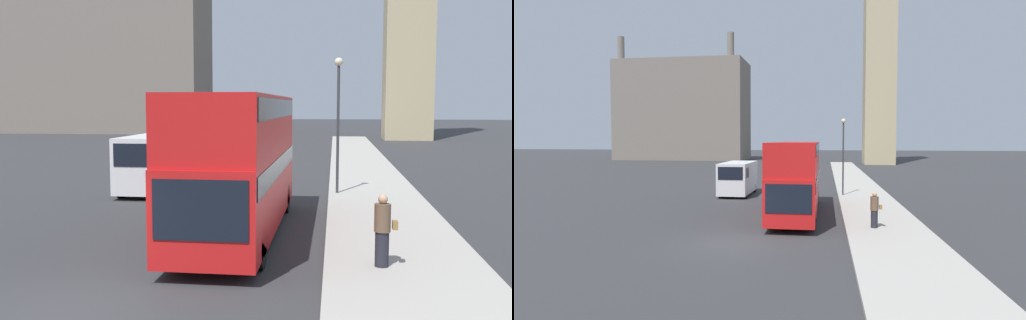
% 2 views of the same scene
% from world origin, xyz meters
% --- Properties ---
extents(ground_plane, '(300.00, 300.00, 0.00)m').
position_xyz_m(ground_plane, '(0.00, 0.00, 0.00)').
color(ground_plane, '#333335').
extents(building_block_distant, '(28.08, 11.67, 26.23)m').
position_xyz_m(building_block_distant, '(-27.24, 69.29, 10.78)').
color(building_block_distant, slate).
rests_on(building_block_distant, ground_plane).
extents(red_double_decker_bus, '(2.46, 10.61, 4.25)m').
position_xyz_m(red_double_decker_bus, '(2.36, 6.88, 2.38)').
color(red_double_decker_bus, red).
rests_on(red_double_decker_bus, ground_plane).
extents(white_van, '(2.22, 5.36, 2.59)m').
position_xyz_m(white_van, '(-2.87, 14.66, 1.39)').
color(white_van, white).
rests_on(white_van, ground_plane).
extents(pedestrian, '(0.55, 0.39, 1.74)m').
position_xyz_m(pedestrian, '(6.38, 3.27, 1.02)').
color(pedestrian, '#23232D').
rests_on(pedestrian, sidewalk_strip).
extents(street_lamp, '(0.36, 0.36, 5.85)m').
position_xyz_m(street_lamp, '(5.36, 14.68, 3.98)').
color(street_lamp, '#38383D').
rests_on(street_lamp, sidewalk_strip).
extents(parked_sedan, '(1.77, 4.53, 1.53)m').
position_xyz_m(parked_sedan, '(-2.36, 34.87, 0.69)').
color(parked_sedan, silver).
rests_on(parked_sedan, ground_plane).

